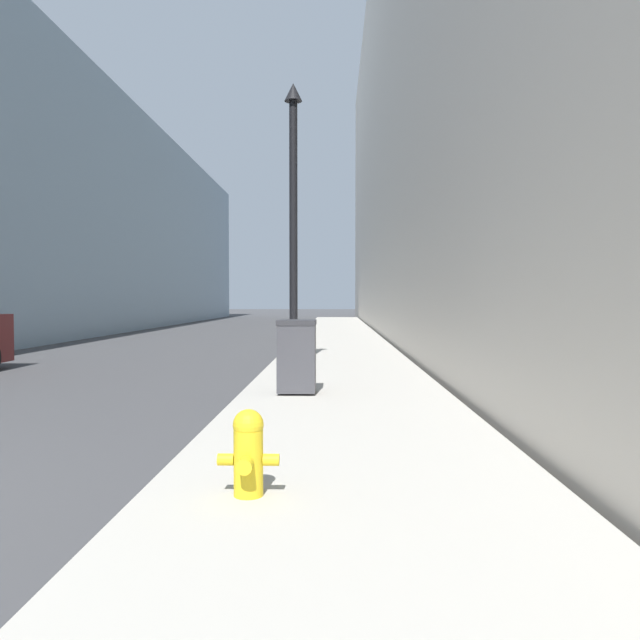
# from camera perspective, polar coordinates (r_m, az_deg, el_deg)

# --- Properties ---
(sidewalk_right) EXTENTS (3.31, 60.00, 0.15)m
(sidewalk_right) POSITION_cam_1_polar(r_m,az_deg,el_deg) (21.84, 1.82, -2.16)
(sidewalk_right) COLOR #B7B2A8
(sidewalk_right) RESTS_ON ground
(building_right_stone) EXTENTS (12.00, 60.00, 20.14)m
(building_right_stone) POSITION_cam_1_polar(r_m,az_deg,el_deg) (31.96, 16.44, 17.16)
(building_right_stone) COLOR beige
(building_right_stone) RESTS_ON ground
(fire_hydrant) EXTENTS (0.46, 0.35, 0.65)m
(fire_hydrant) POSITION_cam_1_polar(r_m,az_deg,el_deg) (4.78, -6.58, -11.79)
(fire_hydrant) COLOR yellow
(fire_hydrant) RESTS_ON sidewalk_right
(trash_bin) EXTENTS (0.60, 0.62, 1.15)m
(trash_bin) POSITION_cam_1_polar(r_m,az_deg,el_deg) (9.76, -2.14, -3.28)
(trash_bin) COLOR #3D3D42
(trash_bin) RESTS_ON sidewalk_right
(lamppost) EXTENTS (0.39, 0.39, 6.19)m
(lamppost) POSITION_cam_1_polar(r_m,az_deg,el_deg) (13.87, -2.45, 9.36)
(lamppost) COLOR black
(lamppost) RESTS_ON sidewalk_right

